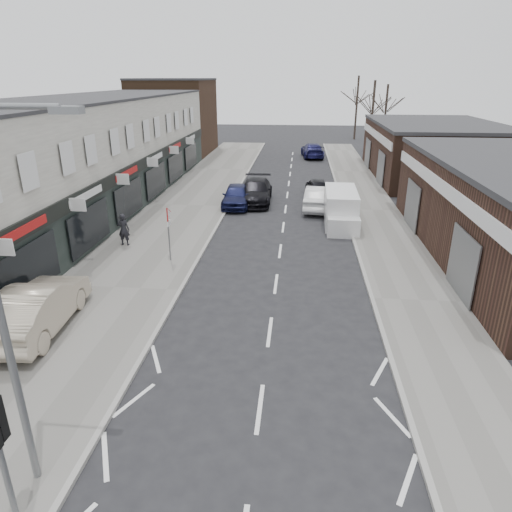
% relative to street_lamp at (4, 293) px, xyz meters
% --- Properties ---
extents(ground, '(160.00, 160.00, 0.00)m').
position_rel_street_lamp_xyz_m(ground, '(4.53, 0.80, -4.62)').
color(ground, black).
rests_on(ground, ground).
extents(pavement_left, '(5.50, 64.00, 0.12)m').
position_rel_street_lamp_xyz_m(pavement_left, '(-2.22, 22.80, -4.56)').
color(pavement_left, slate).
rests_on(pavement_left, ground).
extents(pavement_right, '(3.50, 64.00, 0.12)m').
position_rel_street_lamp_xyz_m(pavement_right, '(10.28, 22.80, -4.56)').
color(pavement_right, slate).
rests_on(pavement_right, ground).
extents(shop_terrace_left, '(8.00, 41.00, 7.10)m').
position_rel_street_lamp_xyz_m(shop_terrace_left, '(-8.97, 20.30, -1.07)').
color(shop_terrace_left, silver).
rests_on(shop_terrace_left, ground).
extents(brick_block_far, '(8.00, 10.00, 8.00)m').
position_rel_street_lamp_xyz_m(brick_block_far, '(-8.97, 45.80, -0.62)').
color(brick_block_far, '#412B1B').
rests_on(brick_block_far, ground).
extents(right_unit_far, '(10.00, 16.00, 4.50)m').
position_rel_street_lamp_xyz_m(right_unit_far, '(17.03, 34.80, -2.37)').
color(right_unit_far, '#3D261B').
rests_on(right_unit_far, ground).
extents(tree_far_a, '(3.60, 3.60, 8.00)m').
position_rel_street_lamp_xyz_m(tree_far_a, '(13.53, 48.80, -4.62)').
color(tree_far_a, '#382D26').
rests_on(tree_far_a, ground).
extents(tree_far_b, '(3.60, 3.60, 7.50)m').
position_rel_street_lamp_xyz_m(tree_far_b, '(16.03, 54.80, -4.62)').
color(tree_far_b, '#382D26').
rests_on(tree_far_b, ground).
extents(tree_far_c, '(3.60, 3.60, 8.50)m').
position_rel_street_lamp_xyz_m(tree_far_c, '(13.03, 60.80, -4.62)').
color(tree_far_c, '#382D26').
rests_on(tree_far_c, ground).
extents(street_lamp, '(2.23, 0.22, 8.00)m').
position_rel_street_lamp_xyz_m(street_lamp, '(0.00, 0.00, 0.00)').
color(street_lamp, slate).
rests_on(street_lamp, pavement_left).
extents(warning_sign, '(0.12, 0.80, 2.70)m').
position_rel_street_lamp_xyz_m(warning_sign, '(-0.63, 12.80, -2.42)').
color(warning_sign, slate).
rests_on(warning_sign, pavement_left).
extents(white_van, '(1.93, 5.25, 2.03)m').
position_rel_street_lamp_xyz_m(white_van, '(7.93, 19.80, -3.66)').
color(white_van, silver).
rests_on(white_van, ground).
extents(sedan_on_pavement, '(2.17, 5.27, 1.70)m').
position_rel_street_lamp_xyz_m(sedan_on_pavement, '(-3.45, 6.05, -3.65)').
color(sedan_on_pavement, '#BAAC95').
rests_on(sedan_on_pavement, pavement_left).
extents(pedestrian, '(0.64, 0.44, 1.69)m').
position_rel_street_lamp_xyz_m(pedestrian, '(-3.61, 14.63, -3.66)').
color(pedestrian, black).
rests_on(pedestrian, pavement_left).
extents(parked_car_left_a, '(1.93, 4.51, 1.52)m').
position_rel_street_lamp_xyz_m(parked_car_left_a, '(1.13, 23.22, -3.86)').
color(parked_car_left_a, '#121539').
rests_on(parked_car_left_a, ground).
extents(parked_car_left_b, '(2.34, 5.54, 1.59)m').
position_rel_street_lamp_xyz_m(parked_car_left_b, '(2.33, 24.40, -3.82)').
color(parked_car_left_b, black).
rests_on(parked_car_left_b, ground).
extents(parked_car_right_a, '(2.16, 4.96, 1.59)m').
position_rel_street_lamp_xyz_m(parked_car_right_a, '(6.73, 23.02, -3.83)').
color(parked_car_right_a, silver).
rests_on(parked_car_right_a, ground).
extents(parked_car_right_b, '(1.79, 3.90, 1.30)m').
position_rel_street_lamp_xyz_m(parked_car_right_b, '(6.73, 26.95, -3.97)').
color(parked_car_right_b, black).
rests_on(parked_car_right_b, ground).
extents(parked_car_right_c, '(2.68, 5.52, 1.55)m').
position_rel_street_lamp_xyz_m(parked_car_right_c, '(6.73, 44.35, -3.85)').
color(parked_car_right_c, '#161647').
rests_on(parked_car_right_c, ground).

